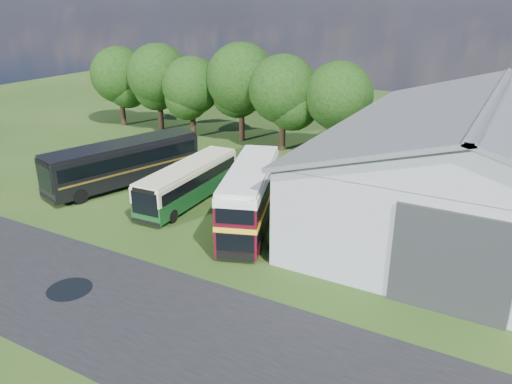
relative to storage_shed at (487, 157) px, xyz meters
The scene contains 16 objects.
ground 22.31m from the storage_shed, 133.18° to the right, with size 120.00×120.00×0.00m, color #1E3812.
asphalt_road 22.84m from the storage_shed, 122.30° to the right, with size 60.00×8.00×0.02m, color black.
puddle 25.50m from the storage_shed, 130.99° to the right, with size 2.20×2.20×0.01m, color black.
storage_shed is the anchor object (origin of this frame).
tree_far_left 38.86m from the storage_shed, 168.09° to the left, with size 6.12×6.12×8.64m.
tree_left_a 34.12m from the storage_shed, 165.53° to the left, with size 6.46×6.46×9.12m.
tree_left_b 29.01m from the storage_shed, 164.98° to the left, with size 5.78×5.78×8.16m.
tree_mid 24.71m from the storage_shed, 159.03° to the left, with size 6.80×6.80×9.60m.
tree_right_a 19.68m from the storage_shed, 156.53° to the left, with size 6.26×6.26×8.83m.
tree_right_b 15.65m from the storage_shed, 146.47° to the left, with size 5.98×5.98×8.45m.
shrub_front 14.33m from the storage_shed, 133.27° to the right, with size 1.70×1.70×1.70m, color #194714.
shrub_mid 13.02m from the storage_shed, 139.65° to the right, with size 1.60×1.60×1.60m, color #194714.
shrub_back 11.90m from the storage_shed, 147.52° to the right, with size 1.80×1.80×1.80m, color #194714.
bus_green_single 19.52m from the storage_shed, 159.46° to the right, with size 2.75×9.91×2.71m.
bus_maroon_double 15.01m from the storage_shed, 145.13° to the right, with size 5.42×9.64×4.03m.
bus_dark_single 25.38m from the storage_shed, 165.36° to the right, with size 6.24×12.35×3.33m.
Camera 1 is at (16.85, -17.04, 13.49)m, focal length 35.00 mm.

